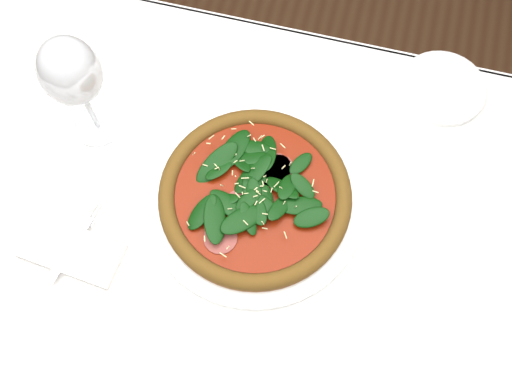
% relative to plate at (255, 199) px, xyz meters
% --- Properties ---
extents(ground, '(6.00, 6.00, 0.00)m').
position_rel_plate_xyz_m(ground, '(-0.05, -0.05, -0.76)').
color(ground, brown).
rests_on(ground, ground).
extents(dining_table, '(1.21, 0.81, 0.75)m').
position_rel_plate_xyz_m(dining_table, '(-0.05, -0.05, -0.11)').
color(dining_table, white).
rests_on(dining_table, ground).
extents(plate, '(0.36, 0.36, 0.02)m').
position_rel_plate_xyz_m(plate, '(0.00, 0.00, 0.00)').
color(plate, white).
rests_on(plate, dining_table).
extents(pizza, '(0.38, 0.38, 0.04)m').
position_rel_plate_xyz_m(pizza, '(-0.00, -0.00, 0.02)').
color(pizza, '#A15E27').
rests_on(pizza, plate).
extents(wine_glass, '(0.09, 0.09, 0.23)m').
position_rel_plate_xyz_m(wine_glass, '(-0.30, 0.07, 0.15)').
color(wine_glass, silver).
rests_on(wine_glass, dining_table).
extents(napkin, '(0.17, 0.09, 0.01)m').
position_rel_plate_xyz_m(napkin, '(-0.26, -0.16, -0.00)').
color(napkin, white).
rests_on(napkin, dining_table).
extents(fork, '(0.05, 0.15, 0.00)m').
position_rel_plate_xyz_m(fork, '(-0.25, -0.13, 0.01)').
color(fork, silver).
rests_on(fork, napkin).
extents(saucer_far, '(0.15, 0.15, 0.01)m').
position_rel_plate_xyz_m(saucer_far, '(0.27, 0.29, -0.00)').
color(saucer_far, white).
rests_on(saucer_far, dining_table).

